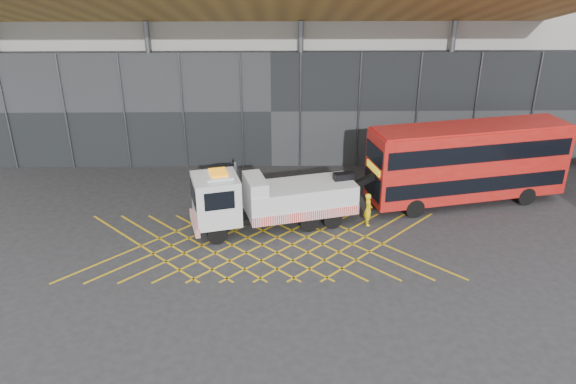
{
  "coord_description": "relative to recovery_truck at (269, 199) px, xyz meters",
  "views": [
    {
      "loc": [
        2.56,
        -25.94,
        14.89
      ],
      "look_at": [
        3.0,
        1.5,
        2.4
      ],
      "focal_mm": 35.0,
      "sensor_mm": 36.0,
      "label": 1
    }
  ],
  "objects": [
    {
      "name": "construction_building",
      "position": [
        -0.05,
        16.36,
        7.25
      ],
      "size": [
        55.0,
        23.97,
        18.0
      ],
      "color": "gray",
      "rests_on": "ground_plane"
    },
    {
      "name": "ground_plane",
      "position": [
        -1.97,
        -2.04,
        -1.73
      ],
      "size": [
        120.0,
        120.0,
        0.0
      ],
      "primitive_type": "plane",
      "color": "#27272A"
    },
    {
      "name": "bus_towed",
      "position": [
        11.86,
        3.13,
        0.99
      ],
      "size": [
        12.32,
        5.25,
        4.89
      ],
      "rotation": [
        0.0,
        0.0,
        0.21
      ],
      "color": "#AD140F",
      "rests_on": "ground_plane"
    },
    {
      "name": "worker",
      "position": [
        5.56,
        0.23,
        -0.77
      ],
      "size": [
        0.49,
        0.72,
        1.91
      ],
      "primitive_type": "imported",
      "rotation": [
        0.0,
        0.0,
        1.62
      ],
      "color": "yellow",
      "rests_on": "ground_plane"
    },
    {
      "name": "recovery_truck",
      "position": [
        0.0,
        0.0,
        0.0
      ],
      "size": [
        10.7,
        4.75,
        3.74
      ],
      "rotation": [
        0.0,
        0.0,
        0.26
      ],
      "color": "black",
      "rests_on": "ground_plane"
    },
    {
      "name": "road_markings",
      "position": [
        -0.37,
        -2.04,
        -1.72
      ],
      "size": [
        19.96,
        7.16,
        0.01
      ],
      "color": "gold",
      "rests_on": "ground_plane"
    }
  ]
}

